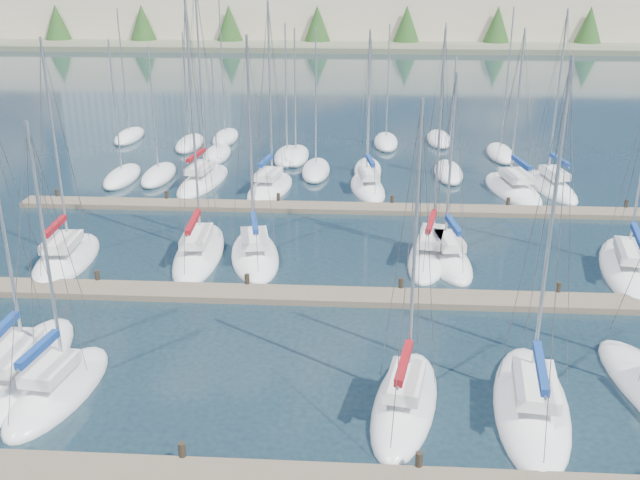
# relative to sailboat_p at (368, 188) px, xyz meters

# --- Properties ---
(ground) EXTENTS (400.00, 400.00, 0.00)m
(ground) POSITION_rel_sailboat_p_xyz_m (-2.29, 25.18, -0.19)
(ground) COLOR #1B2D36
(ground) RESTS_ON ground
(dock_mid) EXTENTS (44.00, 1.93, 1.10)m
(dock_mid) POSITION_rel_sailboat_p_xyz_m (-2.29, -18.80, -0.04)
(dock_mid) COLOR #6B5E4C
(dock_mid) RESTS_ON ground
(dock_far) EXTENTS (44.00, 1.93, 1.10)m
(dock_far) POSITION_rel_sailboat_p_xyz_m (-2.29, -4.80, -0.04)
(dock_far) COLOR #6B5E4C
(dock_far) RESTS_ON ground
(sailboat_p) EXTENTS (3.46, 7.44, 12.36)m
(sailboat_p) POSITION_rel_sailboat_p_xyz_m (0.00, 0.00, 0.00)
(sailboat_p) COLOR white
(sailboat_p) RESTS_ON ground
(sailboat_i) EXTENTS (3.19, 9.49, 15.10)m
(sailboat_i) POSITION_rel_sailboat_p_xyz_m (-9.84, -13.51, 0.00)
(sailboat_i) COLOR white
(sailboat_i) RESTS_ON ground
(sailboat_c) EXTENTS (3.37, 7.03, 11.59)m
(sailboat_c) POSITION_rel_sailboat_p_xyz_m (-12.26, -28.03, -0.00)
(sailboat_c) COLOR white
(sailboat_c) RESTS_ON ground
(sailboat_d) EXTENTS (3.73, 7.86, 12.53)m
(sailboat_d) POSITION_rel_sailboat_p_xyz_m (1.44, -28.06, -0.00)
(sailboat_d) COLOR white
(sailboat_d) RESTS_ON ground
(sailboat_k) EXTENTS (4.04, 9.20, 13.51)m
(sailboat_k) POSITION_rel_sailboat_p_xyz_m (3.69, -12.70, 0.00)
(sailboat_k) COLOR white
(sailboat_k) RESTS_ON ground
(sailboat_j) EXTENTS (4.22, 8.21, 13.22)m
(sailboat_j) POSITION_rel_sailboat_p_xyz_m (-6.53, -13.67, -0.01)
(sailboat_j) COLOR white
(sailboat_j) RESTS_ON ground
(sailboat_b) EXTENTS (3.00, 9.50, 12.94)m
(sailboat_b) POSITION_rel_sailboat_p_xyz_m (-14.48, -26.82, -0.02)
(sailboat_b) COLOR white
(sailboat_b) RESTS_ON ground
(sailboat_e) EXTENTS (3.94, 9.10, 13.92)m
(sailboat_e) POSITION_rel_sailboat_p_xyz_m (6.27, -27.92, -0.01)
(sailboat_e) COLOR white
(sailboat_e) RESTS_ON ground
(sailboat_l) EXTENTS (3.34, 7.56, 11.33)m
(sailboat_l) POSITION_rel_sailboat_p_xyz_m (4.54, -13.40, -0.01)
(sailboat_l) COLOR white
(sailboat_l) RESTS_ON ground
(sailboat_r) EXTENTS (3.68, 8.67, 13.75)m
(sailboat_r) POSITION_rel_sailboat_p_xyz_m (13.83, 1.16, 0.00)
(sailboat_r) COLOR white
(sailboat_r) RESTS_ON ground
(sailboat_m) EXTENTS (4.68, 9.85, 13.04)m
(sailboat_m) POSITION_rel_sailboat_p_xyz_m (14.45, -14.28, -0.01)
(sailboat_m) COLOR white
(sailboat_m) RESTS_ON ground
(sailboat_o) EXTENTS (3.92, 7.97, 14.32)m
(sailboat_o) POSITION_rel_sailboat_p_xyz_m (-7.33, -0.53, 0.00)
(sailboat_o) COLOR white
(sailboat_o) RESTS_ON ground
(sailboat_q) EXTENTS (4.49, 9.04, 12.49)m
(sailboat_q) POSITION_rel_sailboat_p_xyz_m (10.84, 0.26, -0.02)
(sailboat_q) COLOR white
(sailboat_q) RESTS_ON ground
(sailboat_n) EXTENTS (3.86, 9.14, 15.79)m
(sailboat_n) POSITION_rel_sailboat_p_xyz_m (-12.75, 0.98, 0.01)
(sailboat_n) COLOR white
(sailboat_n) RESTS_ON ground
(sailboat_h) EXTENTS (3.41, 7.96, 13.16)m
(sailboat_h) POSITION_rel_sailboat_p_xyz_m (-17.22, -14.90, -0.01)
(sailboat_h) COLOR white
(sailboat_h) RESTS_ON ground
(distant_boats) EXTENTS (36.93, 20.75, 13.30)m
(distant_boats) POSITION_rel_sailboat_p_xyz_m (-6.64, 8.95, 0.10)
(distant_boats) COLOR #9EA0A5
(distant_boats) RESTS_ON ground
(shoreline) EXTENTS (400.00, 60.00, 38.00)m
(shoreline) POSITION_rel_sailboat_p_xyz_m (-15.59, 114.95, 7.25)
(shoreline) COLOR #666B51
(shoreline) RESTS_ON ground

